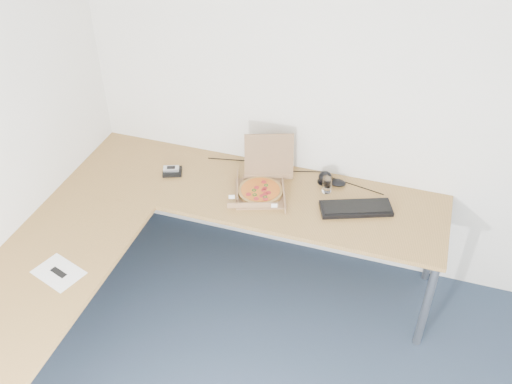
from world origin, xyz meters
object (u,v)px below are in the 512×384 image
(wallet, at_px, (172,172))
(desk, at_px, (183,225))
(keyboard, at_px, (356,208))
(pizza_box, at_px, (261,187))
(drinking_glass, at_px, (327,185))

(wallet, bearing_deg, desk, -79.66)
(keyboard, height_order, wallet, keyboard)
(pizza_box, relative_size, keyboard, 0.85)
(desk, xyz_separation_m, keyboard, (0.99, 0.43, 0.04))
(pizza_box, xyz_separation_m, keyboard, (0.62, 0.01, -0.03))
(pizza_box, distance_m, keyboard, 0.62)
(desk, relative_size, drinking_glass, 23.43)
(pizza_box, bearing_deg, wallet, 159.27)
(keyboard, relative_size, wallet, 3.48)
(drinking_glass, height_order, keyboard, drinking_glass)
(drinking_glass, bearing_deg, pizza_box, -161.00)
(desk, xyz_separation_m, drinking_glass, (0.78, 0.57, 0.08))
(pizza_box, height_order, drinking_glass, pizza_box)
(desk, distance_m, wallet, 0.52)
(pizza_box, relative_size, wallet, 2.94)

